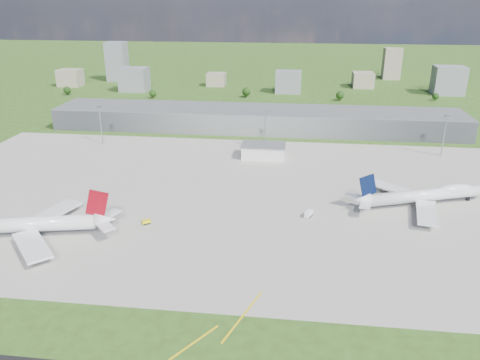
# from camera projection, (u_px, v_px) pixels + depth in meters

# --- Properties ---
(ground) EXTENTS (1400.00, 1400.00, 0.00)m
(ground) POSITION_uv_depth(u_px,v_px,m) (255.00, 135.00, 337.52)
(ground) COLOR #2F4916
(ground) RESTS_ON ground
(apron) EXTENTS (360.00, 190.00, 0.08)m
(apron) POSITION_uv_depth(u_px,v_px,m) (255.00, 195.00, 234.86)
(apron) COLOR #9B988D
(apron) RESTS_ON ground
(terminal) EXTENTS (300.00, 42.00, 15.00)m
(terminal) POSITION_uv_depth(u_px,v_px,m) (257.00, 119.00, 348.60)
(terminal) COLOR slate
(terminal) RESTS_ON ground
(ops_building) EXTENTS (26.00, 16.00, 8.00)m
(ops_building) POSITION_uv_depth(u_px,v_px,m) (263.00, 151.00, 288.78)
(ops_building) COLOR silver
(ops_building) RESTS_ON ground
(mast_west) EXTENTS (3.50, 2.00, 25.90)m
(mast_west) POSITION_uv_depth(u_px,v_px,m) (100.00, 118.00, 309.82)
(mast_west) COLOR gray
(mast_west) RESTS_ON ground
(mast_center) EXTENTS (3.50, 2.00, 25.90)m
(mast_center) POSITION_uv_depth(u_px,v_px,m) (266.00, 123.00, 297.58)
(mast_center) COLOR gray
(mast_center) RESTS_ON ground
(mast_east) EXTENTS (3.50, 2.00, 25.90)m
(mast_east) POSITION_uv_depth(u_px,v_px,m) (445.00, 129.00, 285.34)
(mast_east) COLOR gray
(mast_east) RESTS_ON ground
(airliner_red_twin) EXTENTS (73.50, 56.48, 20.32)m
(airliner_red_twin) POSITION_uv_depth(u_px,v_px,m) (28.00, 225.00, 192.94)
(airliner_red_twin) COLOR silver
(airliner_red_twin) RESTS_ON ground
(airliner_blue_quad) EXTENTS (68.68, 52.54, 18.51)m
(airliner_blue_quad) POSITION_uv_depth(u_px,v_px,m) (426.00, 195.00, 222.31)
(airliner_blue_quad) COLOR silver
(airliner_blue_quad) RESTS_ON ground
(tug_yellow) EXTENTS (4.27, 3.94, 1.84)m
(tug_yellow) POSITION_uv_depth(u_px,v_px,m) (146.00, 222.00, 205.26)
(tug_yellow) COLOR yellow
(tug_yellow) RESTS_ON ground
(van_white_near) EXTENTS (4.25, 5.90, 2.73)m
(van_white_near) POSITION_uv_depth(u_px,v_px,m) (308.00, 214.00, 211.76)
(van_white_near) COLOR white
(van_white_near) RESTS_ON ground
(van_white_far) EXTENTS (4.56, 2.96, 2.22)m
(van_white_far) POSITION_uv_depth(u_px,v_px,m) (430.00, 203.00, 223.96)
(van_white_far) COLOR silver
(van_white_far) RESTS_ON ground
(bldg_far_w) EXTENTS (24.00, 20.00, 18.00)m
(bldg_far_w) POSITION_uv_depth(u_px,v_px,m) (70.00, 78.00, 515.60)
(bldg_far_w) COLOR gray
(bldg_far_w) RESTS_ON ground
(bldg_w) EXTENTS (28.00, 22.00, 24.00)m
(bldg_w) POSITION_uv_depth(u_px,v_px,m) (134.00, 79.00, 487.13)
(bldg_w) COLOR slate
(bldg_w) RESTS_ON ground
(bldg_cw) EXTENTS (20.00, 18.00, 14.00)m
(bldg_cw) POSITION_uv_depth(u_px,v_px,m) (216.00, 79.00, 516.99)
(bldg_cw) COLOR gray
(bldg_cw) RESTS_ON ground
(bldg_c) EXTENTS (26.00, 20.00, 22.00)m
(bldg_c) POSITION_uv_depth(u_px,v_px,m) (288.00, 82.00, 478.93)
(bldg_c) COLOR slate
(bldg_c) RESTS_ON ground
(bldg_ce) EXTENTS (22.00, 24.00, 16.00)m
(bldg_ce) POSITION_uv_depth(u_px,v_px,m) (363.00, 80.00, 508.06)
(bldg_ce) COLOR gray
(bldg_ce) RESTS_ON ground
(bldg_e) EXTENTS (30.00, 22.00, 28.00)m
(bldg_e) POSITION_uv_depth(u_px,v_px,m) (448.00, 80.00, 469.25)
(bldg_e) COLOR slate
(bldg_e) RESTS_ON ground
(bldg_tall_w) EXTENTS (22.00, 20.00, 44.00)m
(bldg_tall_w) POSITION_uv_depth(u_px,v_px,m) (117.00, 61.00, 543.28)
(bldg_tall_w) COLOR slate
(bldg_tall_w) RESTS_ON ground
(bldg_tall_e) EXTENTS (20.00, 18.00, 36.00)m
(bldg_tall_e) POSITION_uv_depth(u_px,v_px,m) (392.00, 64.00, 555.31)
(bldg_tall_e) COLOR gray
(bldg_tall_e) RESTS_ON ground
(tree_far_w) EXTENTS (7.20, 7.20, 8.80)m
(tree_far_w) POSITION_uv_depth(u_px,v_px,m) (67.00, 90.00, 468.63)
(tree_far_w) COLOR #382314
(tree_far_w) RESTS_ON ground
(tree_w) EXTENTS (6.75, 6.75, 8.25)m
(tree_w) POSITION_uv_depth(u_px,v_px,m) (153.00, 93.00, 454.12)
(tree_w) COLOR #382314
(tree_w) RESTS_ON ground
(tree_c) EXTENTS (8.10, 8.10, 9.90)m
(tree_c) POSITION_uv_depth(u_px,v_px,m) (246.00, 92.00, 457.59)
(tree_c) COLOR #382314
(tree_c) RESTS_ON ground
(tree_e) EXTENTS (7.65, 7.65, 9.35)m
(tree_e) POSITION_uv_depth(u_px,v_px,m) (340.00, 95.00, 443.08)
(tree_e) COLOR #382314
(tree_e) RESTS_ON ground
(tree_far_e) EXTENTS (6.30, 6.30, 7.70)m
(tree_far_e) POSITION_uv_depth(u_px,v_px,m) (436.00, 96.00, 442.66)
(tree_far_e) COLOR #382314
(tree_far_e) RESTS_ON ground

